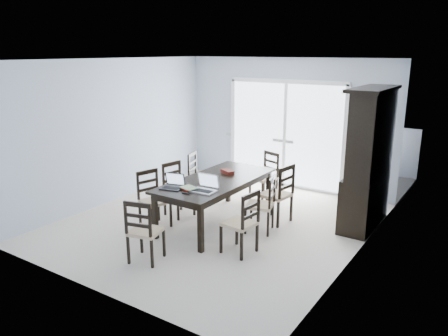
{
  "coord_description": "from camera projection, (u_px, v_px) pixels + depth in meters",
  "views": [
    {
      "loc": [
        3.76,
        -5.49,
        2.73
      ],
      "look_at": [
        0.15,
        0.0,
        0.95
      ],
      "focal_mm": 35.0,
      "sensor_mm": 36.0,
      "label": 1
    }
  ],
  "objects": [
    {
      "name": "floor",
      "position": [
        217.0,
        223.0,
        7.14
      ],
      "size": [
        5.0,
        5.0,
        0.0
      ],
      "primitive_type": "plane",
      "color": "silver",
      "rests_on": "ground"
    },
    {
      "name": "ceiling",
      "position": [
        216.0,
        59.0,
        6.46
      ],
      "size": [
        5.0,
        5.0,
        0.0
      ],
      "primitive_type": "plane",
      "rotation": [
        3.14,
        0.0,
        0.0
      ],
      "color": "white",
      "rests_on": "back_wall"
    },
    {
      "name": "back_wall",
      "position": [
        286.0,
        124.0,
        8.82
      ],
      "size": [
        4.5,
        0.02,
        2.6
      ],
      "primitive_type": "cube",
      "color": "#AAB7CB",
      "rests_on": "floor"
    },
    {
      "name": "wall_left",
      "position": [
        115.0,
        131.0,
        8.0
      ],
      "size": [
        0.02,
        5.0,
        2.6
      ],
      "primitive_type": "cube",
      "color": "#AAB7CB",
      "rests_on": "floor"
    },
    {
      "name": "wall_right",
      "position": [
        360.0,
        166.0,
        5.61
      ],
      "size": [
        0.02,
        5.0,
        2.6
      ],
      "primitive_type": "cube",
      "color": "#AAB7CB",
      "rests_on": "floor"
    },
    {
      "name": "balcony",
      "position": [
        303.0,
        176.0,
        9.97
      ],
      "size": [
        4.5,
        2.0,
        0.1
      ],
      "primitive_type": "cube",
      "color": "gray",
      "rests_on": "ground"
    },
    {
      "name": "railing",
      "position": [
        320.0,
        143.0,
        10.62
      ],
      "size": [
        4.5,
        0.06,
        1.1
      ],
      "primitive_type": "cube",
      "color": "#99999E",
      "rests_on": "balcony"
    },
    {
      "name": "dining_table",
      "position": [
        216.0,
        184.0,
        6.96
      ],
      "size": [
        1.0,
        2.2,
        0.75
      ],
      "color": "black",
      "rests_on": "floor"
    },
    {
      "name": "china_hutch",
      "position": [
        369.0,
        161.0,
        6.79
      ],
      "size": [
        0.5,
        1.38,
        2.2
      ],
      "color": "black",
      "rests_on": "floor"
    },
    {
      "name": "sliding_door",
      "position": [
        285.0,
        134.0,
        8.85
      ],
      "size": [
        2.52,
        0.05,
        2.18
      ],
      "color": "silver",
      "rests_on": "floor"
    },
    {
      "name": "chair_left_near",
      "position": [
        151.0,
        193.0,
        6.93
      ],
      "size": [
        0.49,
        0.48,
        1.04
      ],
      "rotation": [
        0.0,
        0.0,
        -1.83
      ],
      "color": "black",
      "rests_on": "floor"
    },
    {
      "name": "chair_left_mid",
      "position": [
        176.0,
        183.0,
        7.41
      ],
      "size": [
        0.47,
        0.46,
        1.04
      ],
      "rotation": [
        0.0,
        0.0,
        -1.77
      ],
      "color": "black",
      "rests_on": "floor"
    },
    {
      "name": "chair_left_far",
      "position": [
        197.0,
        171.0,
        8.14
      ],
      "size": [
        0.5,
        0.49,
        1.04
      ],
      "rotation": [
        0.0,
        0.0,
        -1.29
      ],
      "color": "black",
      "rests_on": "floor"
    },
    {
      "name": "chair_right_near",
      "position": [
        245.0,
        216.0,
        5.91
      ],
      "size": [
        0.45,
        0.44,
        1.05
      ],
      "rotation": [
        0.0,
        0.0,
        1.46
      ],
      "color": "black",
      "rests_on": "floor"
    },
    {
      "name": "chair_right_mid",
      "position": [
        266.0,
        198.0,
        6.66
      ],
      "size": [
        0.49,
        0.48,
        1.04
      ],
      "rotation": [
        0.0,
        0.0,
        1.84
      ],
      "color": "black",
      "rests_on": "floor"
    },
    {
      "name": "chair_right_far",
      "position": [
        281.0,
        188.0,
        7.0
      ],
      "size": [
        0.49,
        0.48,
        1.13
      ],
      "rotation": [
        0.0,
        0.0,
        1.44
      ],
      "color": "black",
      "rests_on": "floor"
    },
    {
      "name": "chair_end_near",
      "position": [
        142.0,
        225.0,
        5.66
      ],
      "size": [
        0.47,
        0.48,
        1.02
      ],
      "rotation": [
        0.0,
        0.0,
        0.25
      ],
      "color": "black",
      "rests_on": "floor"
    },
    {
      "name": "chair_end_far",
      "position": [
        267.0,
        171.0,
        8.18
      ],
      "size": [
        0.5,
        0.51,
        1.04
      ],
      "rotation": [
        0.0,
        0.0,
        2.8
      ],
      "color": "black",
      "rests_on": "floor"
    },
    {
      "name": "laptop_dark",
      "position": [
        172.0,
        185.0,
        6.44
      ],
      "size": [
        0.35,
        0.29,
        0.21
      ],
      "rotation": [
        0.0,
        0.0,
        0.24
      ],
      "color": "black",
      "rests_on": "dining_table"
    },
    {
      "name": "laptop_silver",
      "position": [
        203.0,
        188.0,
        6.31
      ],
      "size": [
        0.37,
        0.27,
        0.25
      ],
      "rotation": [
        0.0,
        0.0,
        0.06
      ],
      "color": "silver",
      "rests_on": "dining_table"
    },
    {
      "name": "book_stack",
      "position": [
        189.0,
        188.0,
        6.41
      ],
      "size": [
        0.29,
        0.25,
        0.04
      ],
      "rotation": [
        0.0,
        0.0,
        -0.42
      ],
      "color": "maroon",
      "rests_on": "dining_table"
    },
    {
      "name": "cell_phone",
      "position": [
        186.0,
        193.0,
        6.24
      ],
      "size": [
        0.13,
        0.08,
        0.01
      ],
      "primitive_type": "cube",
      "rotation": [
        0.0,
        0.0,
        0.24
      ],
      "color": "black",
      "rests_on": "dining_table"
    },
    {
      "name": "game_box",
      "position": [
        227.0,
        172.0,
        7.25
      ],
      "size": [
        0.27,
        0.21,
        0.06
      ],
      "primitive_type": "cube",
      "rotation": [
        0.0,
        0.0,
        -0.41
      ],
      "color": "#541610",
      "rests_on": "dining_table"
    },
    {
      "name": "hot_tub",
      "position": [
        272.0,
        151.0,
        10.07
      ],
      "size": [
        1.91,
        1.71,
        0.97
      ],
      "rotation": [
        0.0,
        0.0,
        -0.03
      ],
      "color": "brown",
      "rests_on": "balcony"
    }
  ]
}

